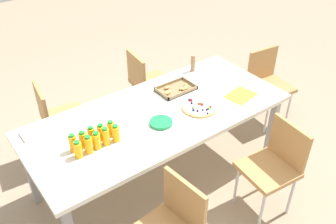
{
  "coord_description": "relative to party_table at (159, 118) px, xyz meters",
  "views": [
    {
      "loc": [
        -1.44,
        -2.07,
        2.55
      ],
      "look_at": [
        0.05,
        -0.06,
        0.77
      ],
      "focal_mm": 39.47,
      "sensor_mm": 36.0,
      "label": 1
    }
  ],
  "objects": [
    {
      "name": "chair_near_right",
      "position": [
        0.56,
        -0.83,
        -0.19
      ],
      "size": [
        0.44,
        0.44,
        0.83
      ],
      "rotation": [
        0.0,
        0.0,
        1.46
      ],
      "color": "#B7844C",
      "rests_on": "ground_plane"
    },
    {
      "name": "party_table",
      "position": [
        0.0,
        0.0,
        0.0
      ],
      "size": [
        2.24,
        0.98,
        0.75
      ],
      "color": "silver",
      "rests_on": "ground_plane"
    },
    {
      "name": "chair_end",
      "position": [
        1.51,
        0.08,
        -0.19
      ],
      "size": [
        0.44,
        0.44,
        0.83
      ],
      "rotation": [
        0.0,
        0.0,
        3.03
      ],
      "color": "#B7844C",
      "rests_on": "ground_plane"
    },
    {
      "name": "juice_bottle_8",
      "position": [
        -0.55,
        -0.02,
        0.12
      ],
      "size": [
        0.06,
        0.06,
        0.14
      ],
      "color": "#F9AC14",
      "rests_on": "party_table"
    },
    {
      "name": "juice_bottle_5",
      "position": [
        -0.78,
        -0.02,
        0.13
      ],
      "size": [
        0.06,
        0.06,
        0.15
      ],
      "color": "#F9AC14",
      "rests_on": "party_table"
    },
    {
      "name": "juice_bottle_1",
      "position": [
        -0.69,
        -0.1,
        0.13
      ],
      "size": [
        0.06,
        0.06,
        0.15
      ],
      "color": "#FAAC14",
      "rests_on": "party_table"
    },
    {
      "name": "fruit_pizza",
      "position": [
        0.32,
        -0.15,
        0.07
      ],
      "size": [
        0.3,
        0.3,
        0.05
      ],
      "color": "tan",
      "rests_on": "party_table"
    },
    {
      "name": "paper_folder",
      "position": [
        0.75,
        -0.22,
        0.06
      ],
      "size": [
        0.29,
        0.24,
        0.01
      ],
      "primitive_type": "cube",
      "rotation": [
        0.0,
        0.0,
        0.16
      ],
      "color": "yellow",
      "rests_on": "party_table"
    },
    {
      "name": "juice_bottle_3",
      "position": [
        -0.55,
        -0.1,
        0.13
      ],
      "size": [
        0.06,
        0.06,
        0.15
      ],
      "color": "#FAAE14",
      "rests_on": "party_table"
    },
    {
      "name": "ground_plane",
      "position": [
        0.0,
        0.0,
        -0.69
      ],
      "size": [
        12.0,
        12.0,
        0.0
      ],
      "primitive_type": "plane",
      "color": "gray"
    },
    {
      "name": "juice_bottle_0",
      "position": [
        -0.77,
        -0.1,
        0.12
      ],
      "size": [
        0.06,
        0.06,
        0.14
      ],
      "color": "#FAAE14",
      "rests_on": "party_table"
    },
    {
      "name": "juice_bottle_9",
      "position": [
        -0.47,
        -0.03,
        0.12
      ],
      "size": [
        0.06,
        0.06,
        0.13
      ],
      "color": "#F9AE14",
      "rests_on": "party_table"
    },
    {
      "name": "plate_stack",
      "position": [
        -0.07,
        -0.14,
        0.07
      ],
      "size": [
        0.19,
        0.19,
        0.02
      ],
      "color": "#1E8C4C",
      "rests_on": "party_table"
    },
    {
      "name": "chair_far_left",
      "position": [
        -0.59,
        0.82,
        -0.19
      ],
      "size": [
        0.45,
        0.45,
        0.83
      ],
      "rotation": [
        0.0,
        0.0,
        -1.7
      ],
      "color": "#B7844C",
      "rests_on": "ground_plane"
    },
    {
      "name": "napkin_stack",
      "position": [
        -0.96,
        0.35,
        0.07
      ],
      "size": [
        0.15,
        0.15,
        0.02
      ],
      "primitive_type": "cube",
      "color": "white",
      "rests_on": "party_table"
    },
    {
      "name": "cardboard_tube",
      "position": [
        0.7,
        0.39,
        0.14
      ],
      "size": [
        0.04,
        0.04,
        0.17
      ],
      "primitive_type": "cylinder",
      "color": "#9E7A56",
      "rests_on": "party_table"
    },
    {
      "name": "chair_far_right",
      "position": [
        0.45,
        0.87,
        -0.19
      ],
      "size": [
        0.44,
        0.44,
        0.83
      ],
      "rotation": [
        0.0,
        0.0,
        -1.68
      ],
      "color": "#B7844C",
      "rests_on": "ground_plane"
    },
    {
      "name": "juice_bottle_6",
      "position": [
        -0.7,
        -0.02,
        0.12
      ],
      "size": [
        0.06,
        0.06,
        0.14
      ],
      "color": "#F9AC14",
      "rests_on": "party_table"
    },
    {
      "name": "juice_bottle_4",
      "position": [
        -0.47,
        -0.1,
        0.13
      ],
      "size": [
        0.06,
        0.06,
        0.14
      ],
      "color": "#F9AE14",
      "rests_on": "party_table"
    },
    {
      "name": "juice_bottle_2",
      "position": [
        -0.62,
        -0.1,
        0.13
      ],
      "size": [
        0.06,
        0.06,
        0.14
      ],
      "color": "#FAAD14",
      "rests_on": "party_table"
    },
    {
      "name": "snack_tray",
      "position": [
        0.34,
        0.19,
        0.07
      ],
      "size": [
        0.34,
        0.22,
        0.04
      ],
      "color": "olive",
      "rests_on": "party_table"
    },
    {
      "name": "juice_bottle_7",
      "position": [
        -0.62,
        -0.02,
        0.13
      ],
      "size": [
        0.06,
        0.06,
        0.15
      ],
      "color": "#FAAE14",
      "rests_on": "party_table"
    }
  ]
}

